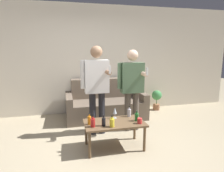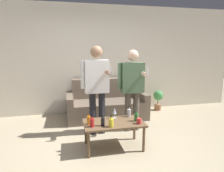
# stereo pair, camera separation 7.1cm
# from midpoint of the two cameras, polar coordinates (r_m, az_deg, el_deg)

# --- Properties ---
(ground_plane) EXTENTS (16.00, 16.00, 0.00)m
(ground_plane) POSITION_cam_midpoint_polar(r_m,az_deg,el_deg) (3.34, -0.67, -18.58)
(ground_plane) COLOR tan
(wall_back) EXTENTS (8.00, 0.06, 2.70)m
(wall_back) POSITION_cam_midpoint_polar(r_m,az_deg,el_deg) (5.11, -5.90, 7.45)
(wall_back) COLOR beige
(wall_back) RESTS_ON ground_plane
(couch) EXTENTS (1.85, 0.94, 0.90)m
(couch) POSITION_cam_midpoint_polar(r_m,az_deg,el_deg) (4.85, -1.30, -5.09)
(couch) COLOR #6B5B4C
(couch) RESTS_ON ground_plane
(coffee_table) EXTENTS (0.98, 0.56, 0.45)m
(coffee_table) POSITION_cam_midpoint_polar(r_m,az_deg,el_deg) (3.33, 1.11, -11.11)
(coffee_table) COLOR brown
(coffee_table) RESTS_ON ground_plane
(bottle_orange) EXTENTS (0.06, 0.06, 0.18)m
(bottle_orange) POSITION_cam_midpoint_polar(r_m,az_deg,el_deg) (3.22, -6.06, -9.61)
(bottle_orange) COLOR orange
(bottle_orange) RESTS_ON coffee_table
(bottle_green) EXTENTS (0.06, 0.06, 0.18)m
(bottle_green) POSITION_cam_midpoint_polar(r_m,az_deg,el_deg) (3.14, -1.99, -10.09)
(bottle_green) COLOR black
(bottle_green) RESTS_ON coffee_table
(bottle_dark) EXTENTS (0.07, 0.07, 0.18)m
(bottle_dark) POSITION_cam_midpoint_polar(r_m,az_deg,el_deg) (3.10, 0.41, -10.36)
(bottle_dark) COLOR yellow
(bottle_dark) RESTS_ON coffee_table
(bottle_yellow) EXTENTS (0.06, 0.06, 0.18)m
(bottle_yellow) POSITION_cam_midpoint_polar(r_m,az_deg,el_deg) (3.55, 5.43, -7.58)
(bottle_yellow) COLOR silver
(bottle_yellow) RESTS_ON coffee_table
(bottle_red) EXTENTS (0.06, 0.06, 0.17)m
(bottle_red) POSITION_cam_midpoint_polar(r_m,az_deg,el_deg) (3.37, 7.52, -8.78)
(bottle_red) COLOR #23752D
(bottle_red) RESTS_ON coffee_table
(bottle_clear) EXTENTS (0.07, 0.07, 0.18)m
(bottle_clear) POSITION_cam_midpoint_polar(r_m,az_deg,el_deg) (3.12, -5.11, -10.29)
(bottle_clear) COLOR #B21E1E
(bottle_clear) RESTS_ON coffee_table
(wine_glass_near) EXTENTS (0.07, 0.07, 0.19)m
(wine_glass_near) POSITION_cam_midpoint_polar(r_m,az_deg,el_deg) (3.45, 1.32, -7.15)
(wine_glass_near) COLOR silver
(wine_glass_near) RESTS_ON coffee_table
(cup_on_table) EXTENTS (0.08, 0.08, 0.09)m
(cup_on_table) POSITION_cam_midpoint_polar(r_m,az_deg,el_deg) (3.27, 8.32, -9.84)
(cup_on_table) COLOR red
(cup_on_table) RESTS_ON coffee_table
(person_standing_left) EXTENTS (0.52, 0.44, 1.68)m
(person_standing_left) POSITION_cam_midpoint_polar(r_m,az_deg,el_deg) (3.74, -3.87, 0.73)
(person_standing_left) COLOR #232328
(person_standing_left) RESTS_ON ground_plane
(person_standing_right) EXTENTS (0.52, 0.42, 1.61)m
(person_standing_right) POSITION_cam_midpoint_polar(r_m,az_deg,el_deg) (3.92, 6.30, 0.46)
(person_standing_right) COLOR brown
(person_standing_right) RESTS_ON ground_plane
(potted_plant) EXTENTS (0.26, 0.26, 0.53)m
(potted_plant) POSITION_cam_midpoint_polar(r_m,az_deg,el_deg) (5.48, 13.37, -3.34)
(potted_plant) COLOR #936042
(potted_plant) RESTS_ON ground_plane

